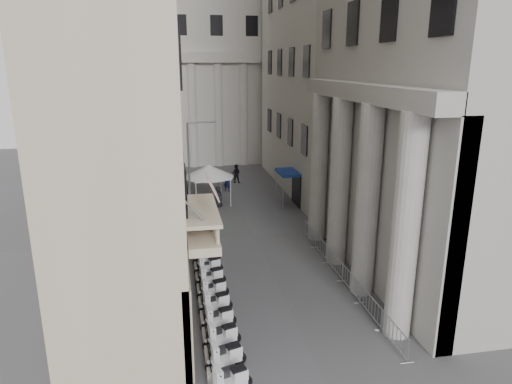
{
  "coord_description": "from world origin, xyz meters",
  "views": [
    {
      "loc": [
        -5.26,
        -10.84,
        11.76
      ],
      "look_at": [
        -0.64,
        14.73,
        4.5
      ],
      "focal_mm": 32.0,
      "sensor_mm": 36.0,
      "label": 1
    }
  ],
  "objects_px": {
    "security_tent": "(212,172)",
    "pedestrian_b": "(236,174)",
    "pedestrian_a": "(227,182)",
    "street_lamp": "(192,160)",
    "info_kiosk": "(204,217)"
  },
  "relations": [
    {
      "from": "pedestrian_b",
      "to": "security_tent",
      "type": "bearing_deg",
      "value": 83.31
    },
    {
      "from": "security_tent",
      "to": "info_kiosk",
      "type": "xyz_separation_m",
      "value": [
        -1.16,
        -5.91,
        -2.07
      ]
    },
    {
      "from": "security_tent",
      "to": "info_kiosk",
      "type": "distance_m",
      "value": 6.37
    },
    {
      "from": "pedestrian_a",
      "to": "pedestrian_b",
      "type": "bearing_deg",
      "value": -88.2
    },
    {
      "from": "info_kiosk",
      "to": "pedestrian_a",
      "type": "distance_m",
      "value": 10.23
    },
    {
      "from": "pedestrian_a",
      "to": "pedestrian_b",
      "type": "xyz_separation_m",
      "value": [
        1.29,
        3.18,
        0.02
      ]
    },
    {
      "from": "security_tent",
      "to": "pedestrian_b",
      "type": "relative_size",
      "value": 2.21
    },
    {
      "from": "street_lamp",
      "to": "info_kiosk",
      "type": "height_order",
      "value": "street_lamp"
    },
    {
      "from": "security_tent",
      "to": "pedestrian_a",
      "type": "relative_size",
      "value": 2.26
    },
    {
      "from": "security_tent",
      "to": "pedestrian_a",
      "type": "height_order",
      "value": "security_tent"
    },
    {
      "from": "pedestrian_a",
      "to": "security_tent",
      "type": "bearing_deg",
      "value": 90.12
    },
    {
      "from": "security_tent",
      "to": "street_lamp",
      "type": "height_order",
      "value": "street_lamp"
    },
    {
      "from": "security_tent",
      "to": "street_lamp",
      "type": "xyz_separation_m",
      "value": [
        -1.76,
        -2.15,
        1.5
      ]
    },
    {
      "from": "street_lamp",
      "to": "pedestrian_b",
      "type": "bearing_deg",
      "value": 48.24
    },
    {
      "from": "info_kiosk",
      "to": "pedestrian_b",
      "type": "relative_size",
      "value": 0.85
    }
  ]
}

